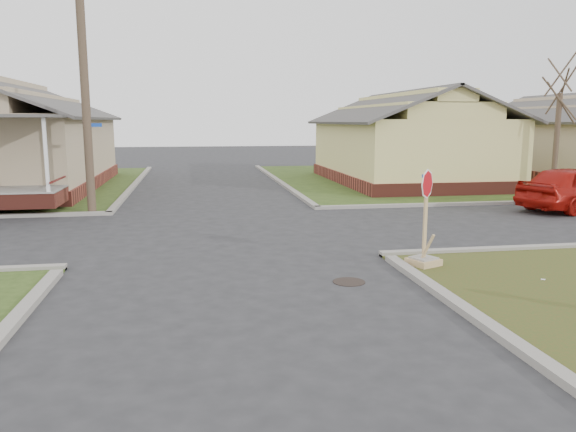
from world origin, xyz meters
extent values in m
plane|color=#272729|center=(0.00, 0.00, 0.00)|extent=(120.00, 120.00, 0.00)
cylinder|color=black|center=(2.20, -0.50, 0.01)|extent=(0.64, 0.64, 0.01)
cube|color=maroon|center=(10.00, 16.50, 0.30)|extent=(7.20, 11.20, 0.60)
cube|color=#EAE089|center=(10.00, 16.50, 1.90)|extent=(7.00, 11.00, 2.60)
cylinder|color=#483529|center=(-4.20, 8.90, 4.50)|extent=(0.28, 0.28, 9.00)
cylinder|color=#483529|center=(14.00, 10.20, 2.15)|extent=(0.22, 0.22, 4.20)
cube|color=tan|center=(4.11, 0.34, 0.12)|extent=(0.58, 0.58, 0.14)
cube|color=gray|center=(4.11, 0.34, 0.21)|extent=(0.47, 0.47, 0.04)
cube|color=tan|center=(4.11, 0.34, 1.12)|extent=(0.08, 0.04, 1.96)
cylinder|color=#B70C16|center=(4.11, 0.30, 1.82)|extent=(0.52, 0.23, 0.56)
cylinder|color=white|center=(4.11, 0.31, 1.82)|extent=(0.59, 0.26, 0.63)
imported|color=#A5120B|center=(12.60, 6.96, 0.80)|extent=(5.03, 3.37, 1.59)
camera|label=1|loc=(-0.78, -10.83, 3.14)|focal=35.00mm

